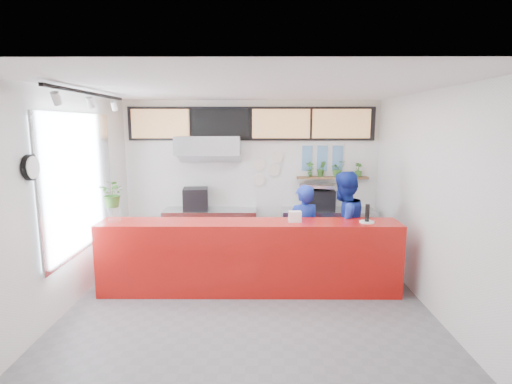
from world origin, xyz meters
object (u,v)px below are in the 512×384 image
at_px(panini_oven, 196,199).
at_px(espresso_machine, 318,200).
at_px(pepper_mill, 367,213).
at_px(staff_center, 303,233).
at_px(staff_right, 343,227).
at_px(service_counter, 249,257).

height_order(panini_oven, espresso_machine, panini_oven).
relative_size(espresso_machine, pepper_mill, 2.34).
bearing_deg(staff_center, pepper_mill, 131.78).
xyz_separation_m(panini_oven, staff_right, (2.59, -1.31, -0.21)).
height_order(service_counter, pepper_mill, pepper_mill).
bearing_deg(staff_center, espresso_machine, -127.32).
height_order(staff_center, pepper_mill, staff_center).
height_order(panini_oven, staff_right, staff_right).
xyz_separation_m(service_counter, espresso_machine, (1.30, 1.80, 0.55)).
relative_size(panini_oven, pepper_mill, 1.79).
bearing_deg(panini_oven, espresso_machine, -5.94).
distance_m(panini_oven, espresso_machine, 2.38).
bearing_deg(pepper_mill, panini_oven, 147.01).
bearing_deg(panini_oven, pepper_mill, -38.93).
distance_m(panini_oven, staff_center, 2.38).
bearing_deg(staff_center, service_counter, 9.06).
bearing_deg(staff_center, staff_right, 163.68).
height_order(service_counter, staff_right, staff_right).
distance_m(espresso_machine, pepper_mill, 1.90).
height_order(service_counter, staff_center, staff_center).
distance_m(espresso_machine, staff_right, 1.34).
xyz_separation_m(service_counter, staff_center, (0.86, 0.46, 0.25)).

